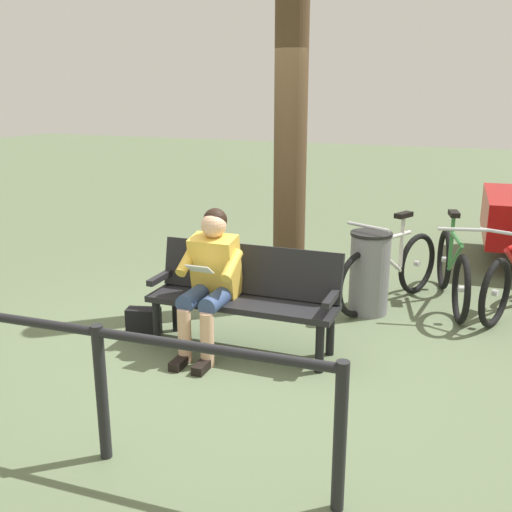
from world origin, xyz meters
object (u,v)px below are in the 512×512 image
tree_trunk (291,122)px  bicycle_purple (452,270)px  bicycle_green (390,270)px  person_reading (210,275)px  handbag (144,321)px  litter_bin (369,273)px  bench (245,290)px

tree_trunk → bicycle_purple: bearing=-157.0°
bicycle_purple → bicycle_green: (0.58, 0.26, 0.00)m
person_reading → tree_trunk: tree_trunk is taller
handbag → litter_bin: bearing=-142.7°
litter_bin → bicycle_purple: 0.93m
bench → bicycle_purple: bearing=-132.5°
bicycle_green → handbag: bearing=-25.0°
handbag → bicycle_green: size_ratio=0.19×
bicycle_purple → person_reading: bearing=-56.2°
handbag → bicycle_purple: size_ratio=0.18×
person_reading → handbag: size_ratio=4.00×
bicycle_green → bench: bearing=-7.4°
litter_bin → bicycle_green: size_ratio=0.52×
bicycle_green → tree_trunk: bearing=-43.8°
tree_trunk → litter_bin: (-0.82, -0.07, -1.43)m
person_reading → bicycle_purple: bearing=-134.0°
bicycle_purple → bicycle_green: bearing=-80.8°
person_reading → bicycle_green: 2.09m
tree_trunk → bicycle_purple: tree_trunk is taller
bench → handbag: bench is taller
person_reading → bicycle_green: size_ratio=0.77×
handbag → litter_bin: litter_bin is taller
person_reading → handbag: (0.72, -0.05, -0.54)m
litter_bin → bicycle_purple: size_ratio=0.50×
litter_bin → bicycle_purple: (-0.72, -0.59, -0.05)m
bench → bicycle_green: bicycle_green is taller
bench → handbag: 1.04m
bicycle_purple → litter_bin: bearing=-65.6°
person_reading → bicycle_purple: person_reading is taller
bench → person_reading: size_ratio=1.35×
litter_bin → bicycle_green: bicycle_green is taller
bench → tree_trunk: tree_trunk is taller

